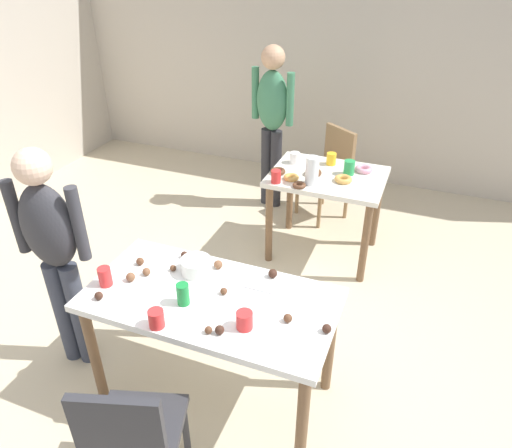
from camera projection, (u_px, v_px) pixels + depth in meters
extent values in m
plane|color=beige|center=(228.00, 372.00, 3.05)|extent=(6.40, 6.40, 0.00)
cube|color=#BCB2A3|center=(351.00, 59.00, 4.92)|extent=(6.40, 0.10, 2.60)
cube|color=white|center=(210.00, 300.00, 2.54)|extent=(1.35, 0.68, 0.04)
cylinder|color=brown|center=(94.00, 355.00, 2.70)|extent=(0.06, 0.06, 0.71)
cylinder|color=brown|center=(302.00, 424.00, 2.32)|extent=(0.06, 0.06, 0.71)
cylinder|color=brown|center=(148.00, 295.00, 3.15)|extent=(0.06, 0.06, 0.71)
cylinder|color=brown|center=(330.00, 345.00, 2.77)|extent=(0.06, 0.06, 0.71)
cube|color=silver|center=(328.00, 177.00, 3.83)|extent=(0.91, 0.69, 0.04)
cylinder|color=brown|center=(269.00, 224.00, 3.93)|extent=(0.06, 0.06, 0.71)
cylinder|color=brown|center=(365.00, 244.00, 3.68)|extent=(0.06, 0.06, 0.71)
cylinder|color=brown|center=(290.00, 195.00, 4.38)|extent=(0.06, 0.06, 0.71)
cylinder|color=brown|center=(377.00, 210.00, 4.13)|extent=(0.06, 0.06, 0.71)
cube|color=#2D2D33|center=(139.00, 430.00, 2.21)|extent=(0.50, 0.50, 0.04)
cube|color=#2D2D33|center=(119.00, 434.00, 1.93)|extent=(0.37, 0.15, 0.42)
cylinder|color=#2D2D33|center=(121.00, 426.00, 2.48)|extent=(0.04, 0.04, 0.41)
cylinder|color=#2D2D33|center=(186.00, 430.00, 2.46)|extent=(0.04, 0.04, 0.41)
cube|color=olive|center=(323.00, 176.00, 4.54)|extent=(0.56, 0.56, 0.04)
cube|color=olive|center=(340.00, 150.00, 4.50)|extent=(0.33, 0.25, 0.42)
cylinder|color=olive|center=(319.00, 209.00, 4.45)|extent=(0.04, 0.04, 0.41)
cylinder|color=olive|center=(297.00, 195.00, 4.70)|extent=(0.04, 0.04, 0.41)
cylinder|color=olive|center=(346.00, 199.00, 4.62)|extent=(0.04, 0.04, 0.41)
cylinder|color=olive|center=(323.00, 186.00, 4.86)|extent=(0.04, 0.04, 0.41)
cylinder|color=#383D4C|center=(63.00, 312.00, 2.98)|extent=(0.11, 0.11, 0.75)
cylinder|color=#383D4C|center=(79.00, 314.00, 2.96)|extent=(0.11, 0.11, 0.75)
ellipsoid|color=#333338|center=(48.00, 227.00, 2.64)|extent=(0.35, 0.25, 0.53)
sphere|color=beige|center=(32.00, 166.00, 2.45)|extent=(0.20, 0.20, 0.20)
cylinder|color=#333338|center=(16.00, 217.00, 2.66)|extent=(0.08, 0.08, 0.45)
cylinder|color=#333338|center=(78.00, 224.00, 2.59)|extent=(0.08, 0.08, 0.45)
cylinder|color=#28282D|center=(276.00, 169.00, 4.74)|extent=(0.11, 0.11, 0.80)
cylinder|color=#28282D|center=(267.00, 167.00, 4.79)|extent=(0.11, 0.11, 0.80)
ellipsoid|color=#3D7A56|center=(272.00, 101.00, 4.41)|extent=(0.36, 0.27, 0.57)
sphere|color=tan|center=(273.00, 57.00, 4.21)|extent=(0.22, 0.22, 0.22)
cylinder|color=#3D7A56|center=(290.00, 100.00, 4.30)|extent=(0.08, 0.08, 0.48)
cylinder|color=#3D7A56|center=(255.00, 93.00, 4.48)|extent=(0.08, 0.08, 0.48)
cylinder|color=white|center=(196.00, 266.00, 2.69)|extent=(0.17, 0.17, 0.09)
cylinder|color=#198438|center=(183.00, 294.00, 2.45)|extent=(0.07, 0.07, 0.12)
cube|color=silver|center=(258.00, 289.00, 2.58)|extent=(0.17, 0.02, 0.01)
cylinder|color=red|center=(156.00, 319.00, 2.32)|extent=(0.08, 0.08, 0.09)
cylinder|color=red|center=(105.00, 277.00, 2.59)|extent=(0.07, 0.07, 0.11)
cylinder|color=red|center=(244.00, 320.00, 2.31)|extent=(0.08, 0.08, 0.09)
sphere|color=brown|center=(224.00, 291.00, 2.54)|extent=(0.04, 0.04, 0.04)
sphere|color=brown|center=(131.00, 277.00, 2.63)|extent=(0.05, 0.05, 0.05)
sphere|color=brown|center=(173.00, 268.00, 2.72)|extent=(0.04, 0.04, 0.04)
sphere|color=brown|center=(140.00, 261.00, 2.77)|extent=(0.05, 0.05, 0.05)
sphere|color=brown|center=(218.00, 265.00, 2.73)|extent=(0.05, 0.05, 0.05)
sphere|color=brown|center=(208.00, 330.00, 2.29)|extent=(0.04, 0.04, 0.04)
sphere|color=#3D2319|center=(327.00, 329.00, 2.29)|extent=(0.05, 0.05, 0.05)
sphere|color=#3D2319|center=(220.00, 330.00, 2.28)|extent=(0.05, 0.05, 0.05)
sphere|color=#3D2319|center=(202.00, 258.00, 2.80)|extent=(0.04, 0.04, 0.04)
sphere|color=#3D2319|center=(273.00, 273.00, 2.66)|extent=(0.05, 0.05, 0.05)
sphere|color=brown|center=(146.00, 272.00, 2.68)|extent=(0.04, 0.04, 0.04)
sphere|color=brown|center=(288.00, 318.00, 2.36)|extent=(0.04, 0.04, 0.04)
sphere|color=#3D2319|center=(184.00, 255.00, 2.83)|extent=(0.04, 0.04, 0.04)
sphere|color=#3D2319|center=(99.00, 296.00, 2.50)|extent=(0.04, 0.04, 0.04)
cylinder|color=white|center=(312.00, 171.00, 3.62)|extent=(0.10, 0.10, 0.22)
cylinder|color=white|center=(295.00, 158.00, 4.00)|extent=(0.09, 0.09, 0.09)
cylinder|color=red|center=(276.00, 177.00, 3.67)|extent=(0.08, 0.08, 0.10)
cylinder|color=green|center=(349.00, 168.00, 3.80)|extent=(0.09, 0.09, 0.12)
cylinder|color=yellow|center=(331.00, 159.00, 3.97)|extent=(0.08, 0.08, 0.10)
torus|color=brown|center=(278.00, 171.00, 3.83)|extent=(0.12, 0.12, 0.04)
torus|color=pink|center=(364.00, 169.00, 3.86)|extent=(0.14, 0.14, 0.04)
torus|color=gold|center=(343.00, 179.00, 3.70)|extent=(0.14, 0.14, 0.04)
torus|color=brown|center=(313.00, 173.00, 3.81)|extent=(0.13, 0.13, 0.04)
torus|color=gold|center=(291.00, 177.00, 3.74)|extent=(0.12, 0.12, 0.04)
torus|color=brown|center=(299.00, 185.00, 3.63)|extent=(0.10, 0.10, 0.03)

